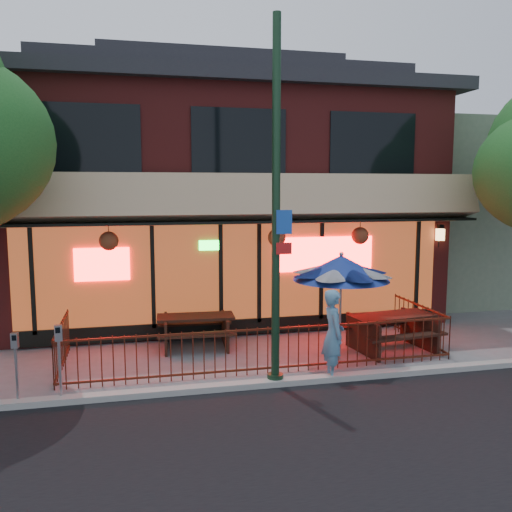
{
  "coord_description": "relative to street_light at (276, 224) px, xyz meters",
  "views": [
    {
      "loc": [
        -2.66,
        -10.32,
        3.85
      ],
      "look_at": [
        0.16,
        2.0,
        2.24
      ],
      "focal_mm": 38.0,
      "sensor_mm": 36.0,
      "label": 1
    }
  ],
  "objects": [
    {
      "name": "street_light",
      "position": [
        0.0,
        0.0,
        0.0
      ],
      "size": [
        0.43,
        0.32,
        7.0
      ],
      "color": "#15311E",
      "rests_on": "ground"
    },
    {
      "name": "curb",
      "position": [
        -0.0,
        -0.1,
        -3.09
      ],
      "size": [
        80.0,
        0.25,
        0.12
      ],
      "primitive_type": "cube",
      "color": "#999993",
      "rests_on": "ground"
    },
    {
      "name": "pedestrian",
      "position": [
        1.21,
        0.05,
        -2.24
      ],
      "size": [
        0.49,
        0.7,
        1.83
      ],
      "primitive_type": "imported",
      "rotation": [
        0.0,
        0.0,
        1.5
      ],
      "color": "#5689AC",
      "rests_on": "ground"
    },
    {
      "name": "picnic_table_left",
      "position": [
        -1.24,
        2.8,
        -2.63
      ],
      "size": [
        1.92,
        1.52,
        0.78
      ],
      "color": "black",
      "rests_on": "ground"
    },
    {
      "name": "neighbor_building",
      "position": [
        9.0,
        8.1,
        -0.15
      ],
      "size": [
        6.0,
        7.0,
        6.0
      ],
      "primitive_type": "cube",
      "color": "gray",
      "rests_on": "ground"
    },
    {
      "name": "restaurant_building",
      "position": [
        -0.0,
        7.51,
        0.98
      ],
      "size": [
        12.96,
        9.49,
        8.05
      ],
      "color": "maroon",
      "rests_on": "ground"
    },
    {
      "name": "picnic_table_right",
      "position": [
        3.26,
        1.54,
        -2.58
      ],
      "size": [
        2.19,
        1.78,
        0.86
      ],
      "color": "black",
      "rests_on": "ground"
    },
    {
      "name": "patio_fence",
      "position": [
        -0.0,
        0.91,
        -2.52
      ],
      "size": [
        8.44,
        2.62,
        1.0
      ],
      "color": "#491B0F",
      "rests_on": "ground"
    },
    {
      "name": "patio_umbrella",
      "position": [
        1.81,
        1.19,
        -1.07
      ],
      "size": [
        2.13,
        2.13,
        2.44
      ],
      "color": "gray",
      "rests_on": "ground"
    },
    {
      "name": "ground",
      "position": [
        -0.0,
        0.4,
        -3.15
      ],
      "size": [
        80.0,
        80.0,
        0.0
      ],
      "primitive_type": "plane",
      "color": "gray",
      "rests_on": "ground"
    },
    {
      "name": "parking_meter_far",
      "position": [
        -4.73,
        0.0,
        -2.26
      ],
      "size": [
        0.13,
        0.11,
        1.32
      ],
      "color": "gray",
      "rests_on": "ground"
    },
    {
      "name": "parking_meter_near",
      "position": [
        -4.0,
        0.0,
        -2.19
      ],
      "size": [
        0.15,
        0.13,
        1.42
      ],
      "color": "#93959B",
      "rests_on": "ground"
    }
  ]
}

